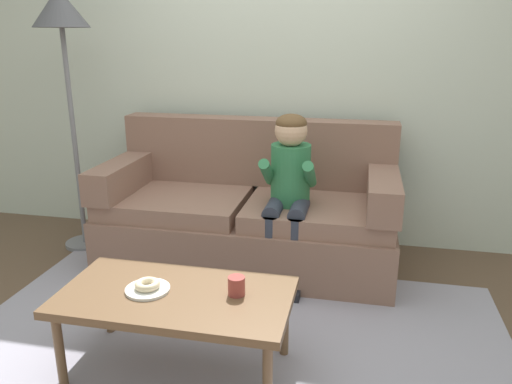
{
  "coord_description": "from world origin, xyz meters",
  "views": [
    {
      "loc": [
        0.61,
        -2.42,
        1.58
      ],
      "look_at": [
        -0.01,
        0.45,
        0.65
      ],
      "focal_mm": 35.08,
      "sensor_mm": 36.0,
      "label": 1
    }
  ],
  "objects_px": {
    "couch": "(249,214)",
    "mug": "(236,286)",
    "floor_lamp": "(62,31)",
    "coffee_table": "(176,301)",
    "donut": "(147,284)",
    "person_child": "(289,182)"
  },
  "relations": [
    {
      "from": "donut",
      "to": "mug",
      "type": "xyz_separation_m",
      "value": [
        0.42,
        0.05,
        0.01
      ]
    },
    {
      "from": "coffee_table",
      "to": "floor_lamp",
      "type": "distance_m",
      "value": 2.19
    },
    {
      "from": "couch",
      "to": "coffee_table",
      "type": "height_order",
      "value": "couch"
    },
    {
      "from": "person_child",
      "to": "mug",
      "type": "relative_size",
      "value": 12.24
    },
    {
      "from": "couch",
      "to": "mug",
      "type": "xyz_separation_m",
      "value": [
        0.23,
        -1.27,
        0.12
      ]
    },
    {
      "from": "couch",
      "to": "coffee_table",
      "type": "distance_m",
      "value": 1.32
    },
    {
      "from": "floor_lamp",
      "to": "coffee_table",
      "type": "bearing_deg",
      "value": -45.89
    },
    {
      "from": "donut",
      "to": "mug",
      "type": "bearing_deg",
      "value": 7.04
    },
    {
      "from": "person_child",
      "to": "floor_lamp",
      "type": "relative_size",
      "value": 0.58
    },
    {
      "from": "mug",
      "to": "floor_lamp",
      "type": "relative_size",
      "value": 0.05
    },
    {
      "from": "coffee_table",
      "to": "mug",
      "type": "distance_m",
      "value": 0.3
    },
    {
      "from": "donut",
      "to": "floor_lamp",
      "type": "xyz_separation_m",
      "value": [
        -1.13,
        1.31,
        1.15
      ]
    },
    {
      "from": "coffee_table",
      "to": "donut",
      "type": "height_order",
      "value": "donut"
    },
    {
      "from": "person_child",
      "to": "donut",
      "type": "distance_m",
      "value": 1.24
    },
    {
      "from": "person_child",
      "to": "floor_lamp",
      "type": "distance_m",
      "value": 1.89
    },
    {
      "from": "person_child",
      "to": "mug",
      "type": "distance_m",
      "value": 1.08
    },
    {
      "from": "person_child",
      "to": "couch",
      "type": "bearing_deg",
      "value": 145.67
    },
    {
      "from": "person_child",
      "to": "donut",
      "type": "xyz_separation_m",
      "value": [
        -0.5,
        -1.11,
        -0.21
      ]
    },
    {
      "from": "person_child",
      "to": "donut",
      "type": "height_order",
      "value": "person_child"
    },
    {
      "from": "coffee_table",
      "to": "donut",
      "type": "distance_m",
      "value": 0.15
    },
    {
      "from": "couch",
      "to": "person_child",
      "type": "xyz_separation_m",
      "value": [
        0.31,
        -0.21,
        0.32
      ]
    },
    {
      "from": "coffee_table",
      "to": "mug",
      "type": "xyz_separation_m",
      "value": [
        0.28,
        0.05,
        0.09
      ]
    }
  ]
}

